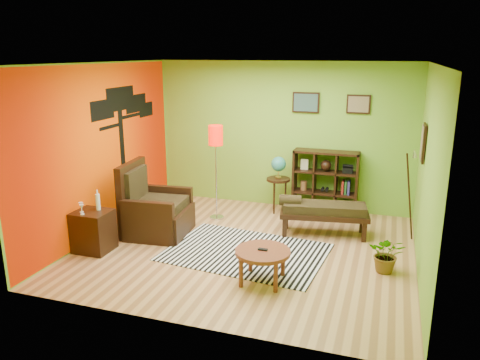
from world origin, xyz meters
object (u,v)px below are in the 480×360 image
(coffee_table, at_px, (263,255))
(armchair, at_px, (154,212))
(side_cabinet, at_px, (93,231))
(potted_plant, at_px, (387,258))
(bench, at_px, (322,210))
(floor_lamp, at_px, (216,144))
(cube_shelf, at_px, (326,183))
(globe_table, at_px, (278,170))

(coffee_table, bearing_deg, armchair, 153.36)
(side_cabinet, bearing_deg, potted_plant, 8.42)
(armchair, xyz_separation_m, side_cabinet, (-0.53, -0.93, -0.04))
(armchair, xyz_separation_m, bench, (2.68, 0.80, 0.06))
(armchair, bearing_deg, side_cabinet, -120.02)
(armchair, xyz_separation_m, potted_plant, (3.75, -0.29, -0.16))
(floor_lamp, bearing_deg, cube_shelf, 26.08)
(floor_lamp, relative_size, globe_table, 1.59)
(coffee_table, relative_size, cube_shelf, 0.61)
(armchair, distance_m, side_cabinet, 1.07)
(coffee_table, bearing_deg, cube_shelf, 82.68)
(armchair, bearing_deg, bench, 16.69)
(cube_shelf, bearing_deg, side_cabinet, -137.67)
(coffee_table, xyz_separation_m, side_cabinet, (-2.73, 0.17, -0.07))
(floor_lamp, distance_m, cube_shelf, 2.20)
(bench, xyz_separation_m, potted_plant, (1.07, -1.10, -0.22))
(floor_lamp, relative_size, cube_shelf, 1.43)
(potted_plant, bearing_deg, side_cabinet, -171.58)
(armchair, height_order, side_cabinet, armchair)
(potted_plant, bearing_deg, globe_table, 135.50)
(side_cabinet, xyz_separation_m, globe_table, (2.25, 2.63, 0.50))
(armchair, xyz_separation_m, globe_table, (1.72, 1.71, 0.45))
(floor_lamp, relative_size, bench, 1.14)
(side_cabinet, height_order, bench, side_cabinet)
(armchair, relative_size, cube_shelf, 1.01)
(globe_table, bearing_deg, potted_plant, -44.50)
(coffee_table, distance_m, cube_shelf, 3.04)
(potted_plant, bearing_deg, cube_shelf, 117.97)
(side_cabinet, relative_size, floor_lamp, 0.55)
(coffee_table, relative_size, floor_lamp, 0.43)
(side_cabinet, bearing_deg, floor_lamp, 56.68)
(armchair, bearing_deg, coffee_table, -26.64)
(coffee_table, bearing_deg, bench, 75.61)
(side_cabinet, relative_size, globe_table, 0.88)
(bench, bearing_deg, side_cabinet, -151.72)
(coffee_table, distance_m, side_cabinet, 2.73)
(armchair, bearing_deg, floor_lamp, 53.86)
(globe_table, bearing_deg, floor_lamp, -144.56)
(coffee_table, xyz_separation_m, bench, (0.49, 1.90, 0.04))
(armchair, relative_size, potted_plant, 2.27)
(coffee_table, height_order, globe_table, globe_table)
(side_cabinet, xyz_separation_m, bench, (3.22, 1.73, 0.11))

